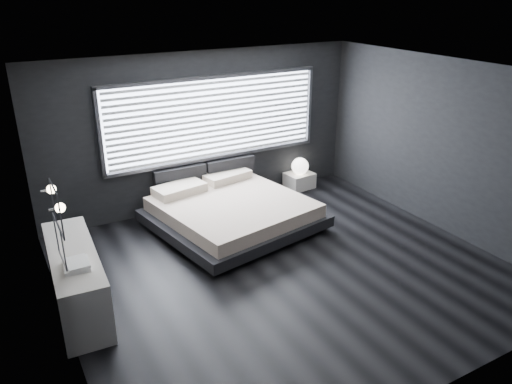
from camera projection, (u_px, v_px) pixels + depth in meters
room at (287, 179)px, 6.72m from camera, size 6.04×6.00×2.80m
window at (215, 118)px, 8.90m from camera, size 4.14×0.09×1.52m
headboard at (206, 176)px, 9.15m from camera, size 1.96×0.16×0.52m
sconce_near at (60, 208)px, 5.38m from camera, size 0.18×0.11×0.11m
sconce_far at (51, 189)px, 5.86m from camera, size 0.18×0.11×0.11m
wall_art_upper at (57, 209)px, 4.76m from camera, size 0.01×0.48×0.48m
wall_art_lower at (60, 241)px, 5.14m from camera, size 0.01×0.48×0.48m
bed at (232, 211)px, 8.41m from camera, size 2.83×2.74×0.63m
nightstand at (299, 180)px, 10.09m from camera, size 0.56×0.48×0.31m
orb_lamp at (300, 166)px, 9.92m from camera, size 0.34×0.34×0.34m
dresser at (76, 279)px, 6.29m from camera, size 0.67×2.01×0.79m
book_stack at (77, 264)px, 5.79m from camera, size 0.32×0.40×0.08m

